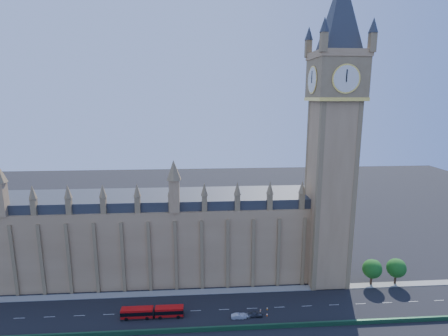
{
  "coord_description": "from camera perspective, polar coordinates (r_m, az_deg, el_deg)",
  "views": [
    {
      "loc": [
        -2.27,
        -88.73,
        59.08
      ],
      "look_at": [
        4.72,
        10.0,
        38.95
      ],
      "focal_mm": 28.0,
      "sensor_mm": 36.0,
      "label": 1
    }
  ],
  "objects": [
    {
      "name": "ground",
      "position": [
        106.62,
        -2.32,
        -22.17
      ],
      "size": [
        400.0,
        400.0,
        0.0
      ],
      "primitive_type": "plane",
      "color": "black",
      "rests_on": "ground"
    },
    {
      "name": "palace_westminster",
      "position": [
        121.74,
        -14.77,
        -10.71
      ],
      "size": [
        120.0,
        20.0,
        28.0
      ],
      "color": "#9C764B",
      "rests_on": "ground"
    },
    {
      "name": "elizabeth_tower",
      "position": [
        110.42,
        17.55,
        8.62
      ],
      "size": [
        20.59,
        20.59,
        105.0
      ],
      "color": "#9C764B",
      "rests_on": "ground"
    },
    {
      "name": "bridge_parapet",
      "position": [
        98.9,
        -2.15,
        -24.76
      ],
      "size": [
        160.0,
        0.6,
        1.2
      ],
      "primitive_type": "cube",
      "color": "#1E4C2D",
      "rests_on": "ground"
    },
    {
      "name": "kerb_north",
      "position": [
        114.61,
        -2.48,
        -19.5
      ],
      "size": [
        160.0,
        3.0,
        0.16
      ],
      "primitive_type": "cube",
      "color": "gray",
      "rests_on": "ground"
    },
    {
      "name": "tree_east_near",
      "position": [
        124.85,
        23.11,
        -14.83
      ],
      "size": [
        6.0,
        6.0,
        8.5
      ],
      "color": "#382619",
      "rests_on": "ground"
    },
    {
      "name": "tree_east_far",
      "position": [
        128.55,
        26.39,
        -14.34
      ],
      "size": [
        6.0,
        6.0,
        8.5
      ],
      "color": "#382619",
      "rests_on": "ground"
    },
    {
      "name": "red_bus",
      "position": [
        104.86,
        -11.6,
        -22.06
      ],
      "size": [
        16.87,
        2.68,
        2.87
      ],
      "rotation": [
        0.0,
        0.0,
        -0.0
      ],
      "color": "red",
      "rests_on": "ground"
    },
    {
      "name": "car_grey",
      "position": [
        104.09,
        5.1,
        -22.66
      ],
      "size": [
        4.22,
        1.73,
        1.43
      ],
      "primitive_type": "imported",
      "rotation": [
        0.0,
        0.0,
        1.58
      ],
      "color": "#3E3F45",
      "rests_on": "ground"
    },
    {
      "name": "car_silver",
      "position": [
        103.1,
        2.42,
        -23.02
      ],
      "size": [
        4.13,
        1.52,
        1.35
      ],
      "primitive_type": "imported",
      "rotation": [
        0.0,
        0.0,
        1.55
      ],
      "color": "#B1B2B9",
      "rests_on": "ground"
    },
    {
      "name": "car_white",
      "position": [
        103.56,
        3.17,
        -22.9
      ],
      "size": [
        4.31,
        2.06,
        1.21
      ],
      "primitive_type": "imported",
      "rotation": [
        0.0,
        0.0,
        1.66
      ],
      "color": "silver",
      "rests_on": "ground"
    },
    {
      "name": "cone_a",
      "position": [
        106.5,
        5.97,
        -22.06
      ],
      "size": [
        0.49,
        0.49,
        0.67
      ],
      "rotation": [
        0.0,
        0.0,
        -0.17
      ],
      "color": "black",
      "rests_on": "ground"
    },
    {
      "name": "cone_b",
      "position": [
        105.78,
        5.93,
        -22.28
      ],
      "size": [
        0.49,
        0.49,
        0.75
      ],
      "rotation": [
        0.0,
        0.0,
        -0.04
      ],
      "color": "black",
      "rests_on": "ground"
    },
    {
      "name": "cone_c",
      "position": [
        104.77,
        7.03,
        -22.67
      ],
      "size": [
        0.55,
        0.55,
        0.8
      ],
      "rotation": [
        0.0,
        0.0,
        0.08
      ],
      "color": "black",
      "rests_on": "ground"
    },
    {
      "name": "cone_d",
      "position": [
        107.14,
        7.07,
        -21.81
      ],
      "size": [
        0.54,
        0.54,
        0.8
      ],
      "rotation": [
        0.0,
        0.0,
        -0.08
      ],
      "color": "black",
      "rests_on": "ground"
    }
  ]
}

